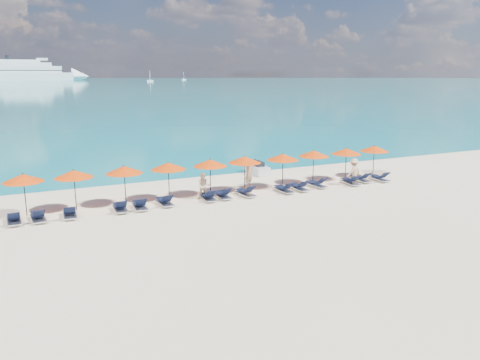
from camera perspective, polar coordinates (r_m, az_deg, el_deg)
name	(u,v)px	position (r m, az deg, el deg)	size (l,w,h in m)	color
ground	(264,213)	(24.95, 2.93, -4.07)	(1400.00, 1400.00, 0.00)	beige
sea	(26,80)	(681.20, -24.60, 11.01)	(1600.00, 1300.00, 0.01)	#1FA9B2
cruise_ship	(36,73)	(641.85, -23.59, 11.88)	(128.14, 26.56, 35.44)	white
sailboat_near	(150,80)	(504.22, -10.90, 11.83)	(6.42, 2.14, 11.77)	white
sailboat_far	(184,79)	(639.33, -6.86, 12.10)	(5.72, 1.91, 10.48)	white
jetski	(257,169)	(34.71, 2.05, 1.40)	(1.00, 2.65, 0.94)	silver
beachgoer_a	(249,173)	(30.28, 1.10, 0.87)	(0.72, 0.47, 1.96)	tan
beachgoer_b	(204,186)	(27.55, -4.46, -0.75)	(0.78, 0.45, 1.60)	tan
beachgoer_c	(354,172)	(31.98, 13.70, 0.99)	(1.15, 0.54, 1.79)	tan
umbrella_0	(23,178)	(26.44, -24.92, 0.22)	(2.10, 2.10, 2.28)	black
umbrella_1	(74,174)	(26.51, -19.61, 0.70)	(2.10, 2.10, 2.28)	black
umbrella_2	(124,170)	(26.86, -13.94, 1.22)	(2.10, 2.10, 2.28)	black
umbrella_3	(168,166)	(27.45, -8.74, 1.69)	(2.10, 2.10, 2.28)	black
umbrella_4	(210,163)	(28.17, -3.65, 2.10)	(2.10, 2.10, 2.28)	black
umbrella_5	(245,160)	(29.18, 0.57, 2.49)	(2.10, 2.10, 2.28)	black
umbrella_6	(283,157)	(30.28, 5.25, 2.82)	(2.10, 2.10, 2.28)	black
umbrella_7	(314,154)	(31.85, 8.98, 3.21)	(2.10, 2.10, 2.28)	black
umbrella_8	(346,151)	(33.24, 12.85, 3.44)	(2.10, 2.10, 2.28)	black
umbrella_9	(374,149)	(34.96, 16.07, 3.70)	(2.10, 2.10, 2.28)	black
lounger_0	(14,219)	(25.72, -25.85, -4.30)	(0.69, 1.72, 0.66)	silver
lounger_1	(38,217)	(25.66, -23.40, -4.11)	(0.75, 1.74, 0.66)	silver
lounger_2	(70,213)	(25.70, -20.04, -3.80)	(0.71, 1.73, 0.66)	silver
lounger_3	(120,207)	(26.00, -14.39, -3.22)	(0.67, 1.72, 0.66)	silver
lounger_4	(140,205)	(26.18, -12.13, -3.00)	(0.73, 1.74, 0.66)	silver
lounger_5	(165,201)	(26.68, -9.16, -2.57)	(0.67, 1.72, 0.66)	silver
lounger_6	(208,197)	(27.42, -3.92, -2.02)	(0.78, 1.75, 0.66)	silver
lounger_7	(223,195)	(27.83, -2.15, -1.78)	(0.67, 1.72, 0.66)	silver
lounger_8	(245,192)	(28.31, 0.65, -1.52)	(0.77, 1.75, 0.66)	silver
lounger_9	(284,189)	(29.30, 5.36, -1.08)	(0.67, 1.72, 0.66)	silver
lounger_10	(299,187)	(29.93, 7.19, -0.83)	(0.63, 1.70, 0.66)	silver
lounger_11	(317,184)	(30.94, 9.31, -0.45)	(0.74, 1.74, 0.66)	silver
lounger_12	(350,181)	(32.10, 13.30, -0.15)	(0.79, 1.75, 0.66)	silver
lounger_13	(361,179)	(33.12, 14.50, 0.17)	(0.65, 1.71, 0.66)	silver
lounger_14	(379,178)	(33.72, 16.63, 0.26)	(0.70, 1.73, 0.66)	silver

